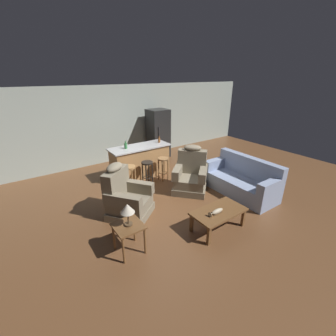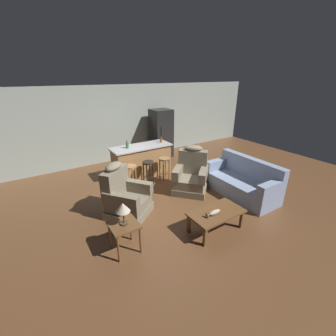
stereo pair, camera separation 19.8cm
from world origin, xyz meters
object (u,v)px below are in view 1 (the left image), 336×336
recliner_near_lamp (126,198)px  kitchen_island (140,161)px  table_lamp (127,209)px  refrigerator (158,134)px  bottle_short_amber (159,140)px  recliner_near_island (191,175)px  bar_stool_right (163,165)px  coffee_table (219,213)px  bar_stool_left (130,173)px  fish_figurine (216,212)px  end_table (128,230)px  couch (242,181)px  bar_stool_middle (147,169)px  bottle_tall_green (126,146)px

recliner_near_lamp → kitchen_island: bearing=105.7°
table_lamp → refrigerator: 5.03m
recliner_near_lamp → refrigerator: refrigerator is taller
table_lamp → bottle_short_amber: (2.40, 2.73, 0.16)m
recliner_near_island → kitchen_island: 1.70m
recliner_near_island → refrigerator: size_ratio=0.68×
bar_stool_right → refrigerator: 2.13m
coffee_table → refrigerator: (1.40, 4.37, 0.52)m
recliner_near_island → bottle_short_amber: size_ratio=5.98×
bar_stool_left → refrigerator: size_ratio=0.39×
kitchen_island → bottle_short_amber: size_ratio=8.96×
fish_figurine → recliner_near_lamp: recliner_near_lamp is taller
bottle_short_amber → fish_figurine: bearing=-103.9°
recliner_near_island → bar_stool_left: size_ratio=1.76×
refrigerator → kitchen_island: bearing=-140.0°
coffee_table → fish_figurine: fish_figurine is taller
bottle_short_amber → end_table: bearing=-131.5°
fish_figurine → kitchen_island: bearing=88.2°
coffee_table → couch: 1.77m
recliner_near_lamp → bottle_short_amber: size_ratio=5.98×
couch → recliner_near_island: (-0.99, 0.89, 0.08)m
coffee_table → recliner_near_lamp: 1.98m
end_table → bar_stool_middle: (1.60, 2.10, 0.01)m
end_table → bar_stool_right: bar_stool_right is taller
table_lamp → bottle_short_amber: bottle_short_amber is taller
coffee_table → bar_stool_right: (0.39, 2.54, 0.11)m
bottle_tall_green → bottle_short_amber: (1.12, -0.02, -0.01)m
table_lamp → refrigerator: bearing=51.4°
bar_stool_right → bottle_short_amber: 0.89m
couch → bar_stool_middle: 2.55m
kitchen_island → refrigerator: 1.91m
coffee_table → recliner_near_lamp: bearing=130.4°
recliner_near_lamp → refrigerator: bearing=99.6°
couch → recliner_near_island: recliner_near_island is taller
recliner_near_lamp → bar_stool_left: (0.60, 1.03, 0.05)m
fish_figurine → bar_stool_right: size_ratio=0.50×
recliner_near_lamp → bar_stool_right: size_ratio=1.76×
end_table → bottle_short_amber: bottle_short_amber is taller
fish_figurine → bar_stool_middle: (-0.02, 2.58, 0.01)m
table_lamp → bar_stool_right: size_ratio=0.60×
coffee_table → table_lamp: size_ratio=2.68×
coffee_table → table_lamp: table_lamp is taller
end_table → bar_stool_right: 2.99m
bar_stool_left → bottle_short_amber: bottle_short_amber is taller
couch → bottle_short_amber: (-0.96, 2.46, 0.69)m
end_table → kitchen_island: (1.72, 2.73, 0.02)m
bar_stool_left → bar_stool_middle: 0.54m
recliner_near_lamp → recliner_near_island: same height
coffee_table → kitchen_island: 3.17m
recliner_near_lamp → bar_stool_right: 1.97m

